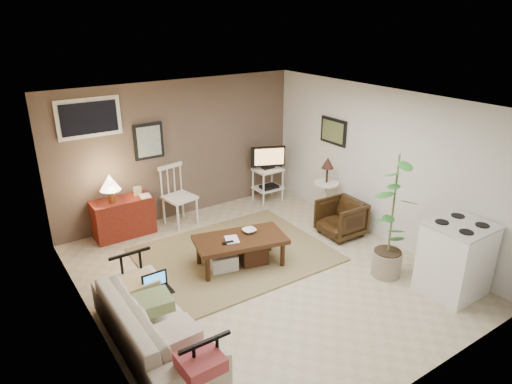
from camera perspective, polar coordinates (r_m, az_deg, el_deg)
floor at (r=6.52m, az=0.71°, el=-10.21°), size 5.00×5.00×0.00m
art_back at (r=7.74m, az=-13.26°, el=6.20°), size 0.50×0.03×0.60m
art_right at (r=8.00m, az=9.66°, el=7.49°), size 0.03×0.60×0.45m
window at (r=7.37m, az=-20.17°, el=8.69°), size 0.96×0.03×0.60m
rug at (r=6.97m, az=-2.64°, el=-7.83°), size 2.72×2.19×0.03m
coffee_table at (r=6.58m, az=-2.04°, el=-7.19°), size 1.40×0.94×0.49m
sofa at (r=5.22m, az=-12.71°, el=-14.79°), size 0.58×2.00×0.78m
sofa_pillows at (r=5.01m, az=-11.23°, el=-15.17°), size 0.38×1.90×0.13m
sofa_end_rails at (r=5.28m, az=-11.47°, el=-14.90°), size 0.54×2.00×0.67m
laptop at (r=5.48m, az=-12.31°, el=-11.37°), size 0.31×0.22×0.21m
red_console at (r=7.70m, az=-16.39°, el=-2.67°), size 0.95×0.42×1.10m
spindle_chair at (r=7.87m, az=-9.63°, el=-0.68°), size 0.55×0.55×1.04m
tv_stand at (r=8.69m, az=1.53°, el=2.45°), size 0.62×0.42×1.09m
side_table at (r=7.95m, az=8.82°, el=1.31°), size 0.43×0.43×1.14m
armchair at (r=7.56m, az=10.59°, el=-3.04°), size 0.62×0.66×0.66m
potted_plant at (r=6.33m, az=16.71°, el=-2.49°), size 0.45×0.45×1.79m
stove at (r=6.46m, az=23.68°, el=-7.56°), size 0.75×0.70×0.99m
bowl at (r=6.60m, az=-0.85°, el=-4.27°), size 0.20×0.06×0.20m
book_table at (r=6.35m, az=-3.87°, el=-5.14°), size 0.18×0.08×0.25m
book_console at (r=7.56m, az=-14.37°, el=0.10°), size 0.17×0.05×0.23m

